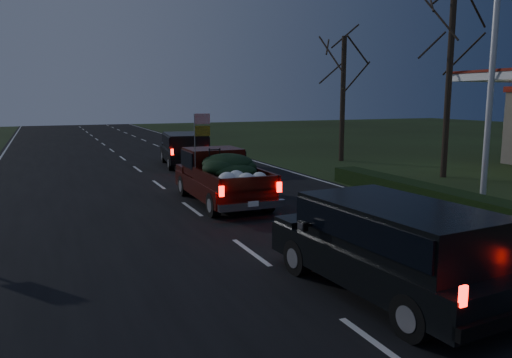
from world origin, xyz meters
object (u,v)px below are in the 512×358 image
object	(u,v)px
light_pole	(494,40)
pickup_truck	(221,174)
rear_suv	(393,240)
lead_suv	(185,146)

from	to	relation	value
light_pole	pickup_truck	world-z (taller)	light_pole
pickup_truck	rear_suv	size ratio (longest dim) A/B	1.04
rear_suv	pickup_truck	bearing A→B (deg)	86.63
lead_suv	light_pole	bearing A→B (deg)	-55.31
light_pole	lead_suv	world-z (taller)	light_pole
lead_suv	pickup_truck	bearing A→B (deg)	-90.77
lead_suv	rear_suv	world-z (taller)	rear_suv
light_pole	pickup_truck	distance (m)	10.05
pickup_truck	lead_suv	size ratio (longest dim) A/B	1.03
light_pole	lead_suv	distance (m)	15.60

